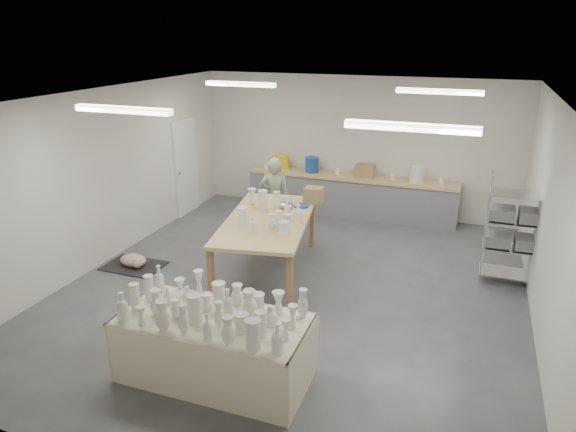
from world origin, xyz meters
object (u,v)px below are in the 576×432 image
at_px(potter, 275,198).
at_px(red_stool, 280,217).
at_px(drying_table, 214,344).
at_px(work_table, 273,218).

relative_size(potter, red_stool, 3.40).
xyz_separation_m(drying_table, red_stool, (-0.96, 4.64, -0.13)).
bearing_deg(drying_table, potter, 102.12).
distance_m(drying_table, red_stool, 4.74).
bearing_deg(red_stool, drying_table, -78.29).
height_order(drying_table, work_table, work_table).
bearing_deg(drying_table, red_stool, 101.42).
xyz_separation_m(drying_table, potter, (-0.96, 4.37, 0.37)).
relative_size(drying_table, work_table, 0.79).
bearing_deg(potter, work_table, 97.62).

